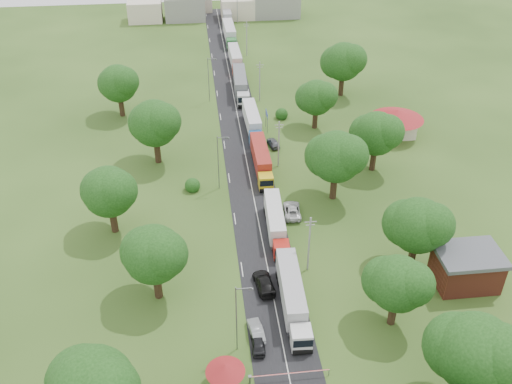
{
  "coord_description": "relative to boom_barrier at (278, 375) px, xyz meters",
  "views": [
    {
      "loc": [
        -8.52,
        -65.9,
        53.45
      ],
      "look_at": [
        0.06,
        8.69,
        3.0
      ],
      "focal_mm": 40.0,
      "sensor_mm": 36.0,
      "label": 1
    }
  ],
  "objects": [
    {
      "name": "pole_1",
      "position": [
        6.86,
        18.0,
        3.79
      ],
      "size": [
        1.6,
        0.24,
        9.0
      ],
      "color": "gray",
      "rests_on": "ground"
    },
    {
      "name": "guard_booth",
      "position": [
        -5.84,
        -0.0,
        1.27
      ],
      "size": [
        4.4,
        4.4,
        3.45
      ],
      "color": "beige",
      "rests_on": "ground"
    },
    {
      "name": "pole_4",
      "position": [
        6.86,
        102.0,
        3.79
      ],
      "size": [
        1.6,
        0.24,
        9.0
      ],
      "color": "gray",
      "rests_on": "ground"
    },
    {
      "name": "truck_4",
      "position": [
        3.01,
        78.28,
        1.42
      ],
      "size": [
        3.18,
        15.72,
        4.35
      ],
      "color": "silver",
      "rests_on": "ground"
    },
    {
      "name": "lamp_1",
      "position": [
        -3.99,
        40.0,
        4.66
      ],
      "size": [
        2.03,
        0.22,
        10.0
      ],
      "color": "slate",
      "rests_on": "ground"
    },
    {
      "name": "tree_12",
      "position": [
        -14.66,
        50.17,
        6.96
      ],
      "size": [
        9.6,
        9.6,
        12.05
      ],
      "color": "#382616",
      "rests_on": "ground"
    },
    {
      "name": "tree_7",
      "position": [
        25.34,
        75.17,
        6.96
      ],
      "size": [
        9.6,
        9.6,
        12.05
      ],
      "color": "#382616",
      "rests_on": "ground"
    },
    {
      "name": "tree_10",
      "position": [
        -13.65,
        15.16,
        6.33
      ],
      "size": [
        8.8,
        8.8,
        11.07
      ],
      "color": "#382616",
      "rests_on": "ground"
    },
    {
      "name": "truck_1",
      "position": [
        3.57,
        26.77,
        1.12
      ],
      "size": [
        2.82,
        13.68,
        3.78
      ],
      "color": "#AB1C13",
      "rests_on": "ground"
    },
    {
      "name": "tree_3",
      "position": [
        21.35,
        17.16,
        6.33
      ],
      "size": [
        8.8,
        8.8,
        11.07
      ],
      "color": "#382616",
      "rests_on": "ground"
    },
    {
      "name": "tree_2",
      "position": [
        15.35,
        7.14,
        5.7
      ],
      "size": [
        8.0,
        8.0,
        10.1
      ],
      "color": "#382616",
      "rests_on": "ground"
    },
    {
      "name": "truck_7",
      "position": [
        3.7,
        130.22,
        1.19
      ],
      "size": [
        2.56,
        14.17,
        3.93
      ],
      "color": "#B8B8B8",
      "rests_on": "ground"
    },
    {
      "name": "info_sign",
      "position": [
        6.56,
        60.0,
        2.11
      ],
      "size": [
        0.12,
        3.1,
        4.1
      ],
      "color": "slate",
      "rests_on": "ground"
    },
    {
      "name": "pedestrian_booth",
      "position": [
        -4.56,
        1.61,
        0.06
      ],
      "size": [
        1.05,
        1.14,
        1.9
      ],
      "primitive_type": "imported",
      "rotation": [
        0.0,
        0.0,
        -1.12
      ],
      "color": "gray",
      "rests_on": "ground"
    },
    {
      "name": "lamp_0",
      "position": [
        -3.99,
        5.0,
        4.66
      ],
      "size": [
        2.03,
        0.22,
        10.0
      ],
      "color": "slate",
      "rests_on": "ground"
    },
    {
      "name": "house_cream",
      "position": [
        31.36,
        55.0,
        2.75
      ],
      "size": [
        10.08,
        10.08,
        5.8
      ],
      "color": "beige",
      "rests_on": "ground"
    },
    {
      "name": "lamp_2",
      "position": [
        -3.99,
        75.0,
        4.66
      ],
      "size": [
        2.03,
        0.22,
        10.0
      ],
      "color": "slate",
      "rests_on": "ground"
    },
    {
      "name": "car_lane_front",
      "position": [
        -1.64,
        5.0,
        -0.2
      ],
      "size": [
        1.81,
        4.11,
        1.37
      ],
      "primitive_type": "imported",
      "rotation": [
        0.0,
        0.0,
        3.09
      ],
      "color": "black",
      "rests_on": "ground"
    },
    {
      "name": "car_verge_near",
      "position": [
        6.86,
        31.17,
        -0.11
      ],
      "size": [
        3.01,
        5.78,
        1.55
      ],
      "primitive_type": "imported",
      "rotation": [
        0.0,
        0.0,
        3.06
      ],
      "color": "silver",
      "rests_on": "ground"
    },
    {
      "name": "tree_13",
      "position": [
        -22.65,
        70.16,
        6.33
      ],
      "size": [
        8.8,
        8.8,
        11.07
      ],
      "color": "#382616",
      "rests_on": "ground"
    },
    {
      "name": "car_lane_rear",
      "position": [
        0.36,
        15.08,
        -0.07
      ],
      "size": [
        2.92,
        5.86,
        1.63
      ],
      "primitive_type": "imported",
      "rotation": [
        0.0,
        0.0,
        3.26
      ],
      "color": "black",
      "rests_on": "ground"
    },
    {
      "name": "tree_5",
      "position": [
        23.35,
        43.16,
        6.33
      ],
      "size": [
        8.8,
        8.8,
        11.07
      ],
      "color": "#382616",
      "rests_on": "ground"
    },
    {
      "name": "tree_1",
      "position": [
        19.34,
        -4.83,
        6.96
      ],
      "size": [
        9.6,
        9.6,
        12.05
      ],
      "color": "#382616",
      "rests_on": "ground"
    },
    {
      "name": "car_verge_far",
      "position": [
        7.02,
        53.38,
        -0.18
      ],
      "size": [
        2.38,
        4.4,
        1.42
      ],
      "primitive_type": "imported",
      "rotation": [
        0.0,
        0.0,
        3.32
      ],
      "color": "#4E5155",
      "rests_on": "ground"
    },
    {
      "name": "tree_11",
      "position": [
        -20.65,
        30.16,
        6.33
      ],
      "size": [
        8.8,
        8.8,
        11.07
      ],
      "color": "#382616",
      "rests_on": "ground"
    },
    {
      "name": "car_lane_mid",
      "position": [
        -1.64,
        7.0,
        -0.19
      ],
      "size": [
        2.01,
        4.41,
        1.4
      ],
      "primitive_type": "imported",
      "rotation": [
        0.0,
        0.0,
        3.27
      ],
      "color": "gray",
      "rests_on": "ground"
    },
    {
      "name": "truck_2",
      "position": [
        3.66,
        45.08,
        1.25
      ],
      "size": [
        2.53,
        14.56,
        4.04
      ],
      "color": "gold",
      "rests_on": "ground"
    },
    {
      "name": "distant_town",
      "position": [
        2.04,
        135.0,
        2.6
      ],
      "size": [
        52.0,
        8.0,
        8.0
      ],
      "color": "gray",
      "rests_on": "ground"
    },
    {
      "name": "boom_barrier",
      "position": [
        0.0,
        0.0,
        0.0
      ],
      "size": [
        9.22,
        0.35,
        1.18
      ],
      "color": "slate",
      "rests_on": "ground"
    },
    {
      "name": "pole_3",
      "position": [
        6.86,
        74.0,
        3.79
      ],
      "size": [
        1.6,
        0.24,
        9.0
      ],
      "color": "gray",
      "rests_on": "ground"
    },
    {
      "name": "ground",
      "position": [
        1.36,
        25.0,
        -0.89
      ],
      "size": [
        260.0,
        260.0,
        0.0
      ],
      "primitive_type": "plane",
      "color": "#274216",
      "rests_on": "ground"
    },
    {
      "name": "truck_3",
      "position": [
        3.7,
        60.11,
        1.24
      ],
      "size": [
        2.74,
        14.54,
        4.03
      ],
      "color": "#164F86",
      "rests_on": "ground"
    },
    {
      "name": "tree_4",
      "position": [
        14.34,
        35.17,
        6.96
      ],
      "size": [
        9.6,
        9.6,
        12.05
      ],
      "color": "#382616",
      "rests_on": "ground"
    },
    {
      "name": "pole_2",
      "position": [
        6.86,
        46.0,
        3.79
      ],
      "size": [
        1.6,
        0.24,
        9.0
      ],
      "color": "gray",
      "rests_on": "ground"
    },
    {
      "name": "pole_5",
      "position": [
        6.86,
        130.0,
        3.79
      ],
      "size": [
        1.6,
        0.24,
        9.0
      ],
      "color": "gray",
      "rests_on": "ground"
    },
    {
      "name": "road",
      "position": [
        1.36,
        45.0,
        -0.89
      ],
      "size": [
        8.0,
        200.0,
        0.04
      ],
      "primitive_type": "cube",
      "color": "black",
      "rests_on": "ground"
    },
    {
      "name": "tree_6",
      "position": [
        16.35,
        60.14,
        5.7
      ],
      "size": [
        8.0,
        8.0,
        10.1
      ],
      "color": "#382616",
      "rests_on": "ground"
    },
    {
      "name": "house_brick",
      "position": [
        27.36,
        13.0,
        1.76
      ],
      "size": [
        8.6,
        6.6,
        5.2
      ],
      "color": "maroon",
      "rests_on": "ground"
    },
    {
      "name": "truck_6",
      "position": [
        3.24,
        113.48,
        1.41
      ],
      "size": [
        2.87,
        15.65,
        4.34
      ],
      "color": "#2A7232",
      "rests_on": "ground"
    },
    {
      "name": "truck_0",
      "position": [
        3.43,
        10.86,
        1.32
      ],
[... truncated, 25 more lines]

